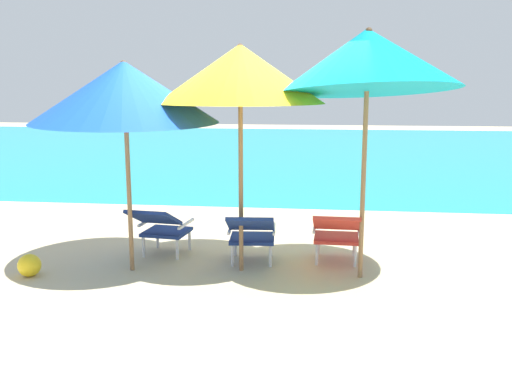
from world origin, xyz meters
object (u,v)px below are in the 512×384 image
lounge_chair_left (161,226)px  beach_umbrella_center (240,74)px  lounge_chair_center (252,232)px  beach_umbrella_right (368,60)px  lounge_chair_right (337,232)px  beach_ball (29,265)px  beach_umbrella_left (125,92)px

lounge_chair_left → beach_umbrella_center: size_ratio=0.37×
lounge_chair_center → beach_umbrella_right: beach_umbrella_right is taller
lounge_chair_center → lounge_chair_right: (0.98, 0.14, 0.00)m
lounge_chair_right → beach_umbrella_right: bearing=-57.2°
lounge_chair_left → lounge_chair_center: bearing=-8.5°
beach_umbrella_right → beach_ball: size_ratio=10.85×
beach_umbrella_center → beach_umbrella_right: 1.34m
beach_ball → beach_umbrella_left: bearing=18.1°
lounge_chair_left → lounge_chair_right: bearing=-0.8°
lounge_chair_left → beach_ball: size_ratio=3.70×
lounge_chair_center → lounge_chair_right: bearing=8.2°
lounge_chair_right → beach_ball: (-3.35, -0.80, -0.28)m
beach_ball → lounge_chair_left: bearing=33.7°
lounge_chair_center → beach_ball: bearing=-164.4°
lounge_chair_center → beach_umbrella_center: 1.79m
lounge_chair_left → beach_umbrella_right: (2.36, -0.43, 1.92)m
lounge_chair_center → beach_umbrella_right: 2.29m
lounge_chair_center → lounge_chair_right: size_ratio=1.03×
beach_ball → beach_umbrella_right: bearing=6.4°
lounge_chair_right → beach_umbrella_left: (-2.31, -0.46, 1.60)m
lounge_chair_right → beach_umbrella_left: 2.84m
lounge_chair_right → beach_umbrella_right: 1.98m
lounge_chair_center → beach_umbrella_left: (-1.33, -0.32, 1.60)m
lounge_chair_right → beach_ball: lounge_chair_right is taller
beach_umbrella_left → beach_ball: 2.17m
lounge_chair_left → beach_umbrella_left: beach_umbrella_left is taller
lounge_chair_left → beach_ball: 1.53m
lounge_chair_left → beach_umbrella_right: size_ratio=0.34×
lounge_chair_left → beach_umbrella_right: 3.07m
lounge_chair_right → lounge_chair_left: bearing=179.2°
beach_umbrella_center → lounge_chair_right: bearing=16.7°
lounge_chair_center → beach_ball: (-2.38, -0.66, -0.28)m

